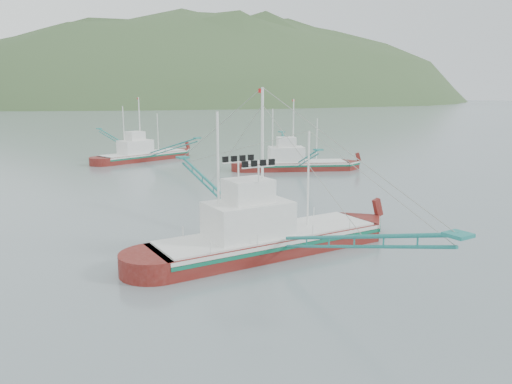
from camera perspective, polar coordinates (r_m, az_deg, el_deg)
ground at (r=35.80m, az=5.26°, el=-6.63°), size 1200.00×1200.00×0.00m
main_boat at (r=34.69m, az=1.10°, el=-4.15°), size 16.80×30.21×12.22m
bg_boat_right at (r=71.80m, az=4.54°, el=4.30°), size 16.04×25.13×10.83m
bg_boat_far at (r=83.85m, az=-12.84°, el=4.92°), size 15.52×26.70×11.00m
headland_right at (r=526.20m, az=-3.20°, el=10.16°), size 684.00×432.00×306.00m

